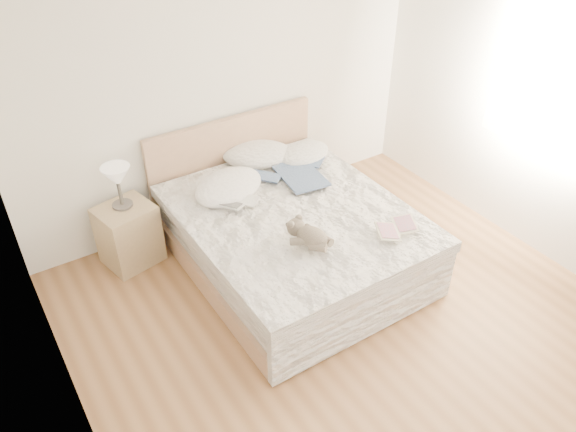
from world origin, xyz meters
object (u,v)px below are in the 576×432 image
object	(u,v)px
nightstand	(129,235)
childrens_book	(396,229)
bed	(289,234)
table_lamp	(117,178)
photo_book	(239,203)
teddy_bear	(312,243)

from	to	relation	value
nightstand	childrens_book	bearing A→B (deg)	-42.47
bed	nightstand	world-z (taller)	bed
nightstand	table_lamp	xyz separation A→B (m)	(0.01, 0.04, 0.55)
table_lamp	nightstand	bearing A→B (deg)	-103.99
table_lamp	photo_book	bearing A→B (deg)	-36.45
photo_book	childrens_book	distance (m)	1.30
table_lamp	photo_book	distance (m)	1.01
table_lamp	childrens_book	distance (m)	2.29
photo_book	table_lamp	bearing A→B (deg)	108.71
table_lamp	childrens_book	bearing A→B (deg)	-43.36
nightstand	teddy_bear	size ratio (longest dim) A/B	1.71
bed	childrens_book	xyz separation A→B (m)	(0.51, -0.75, 0.32)
table_lamp	teddy_bear	distance (m)	1.71
bed	teddy_bear	xyz separation A→B (m)	(-0.17, -0.57, 0.34)
bed	table_lamp	world-z (taller)	bed
photo_book	childrens_book	world-z (taller)	same
bed	teddy_bear	size ratio (longest dim) A/B	6.56
table_lamp	childrens_book	xyz separation A→B (m)	(1.66, -1.57, -0.20)
bed	photo_book	bearing A→B (deg)	147.62
table_lamp	teddy_bear	size ratio (longest dim) A/B	1.16
teddy_bear	bed	bearing A→B (deg)	50.25
childrens_book	teddy_bear	world-z (taller)	teddy_bear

